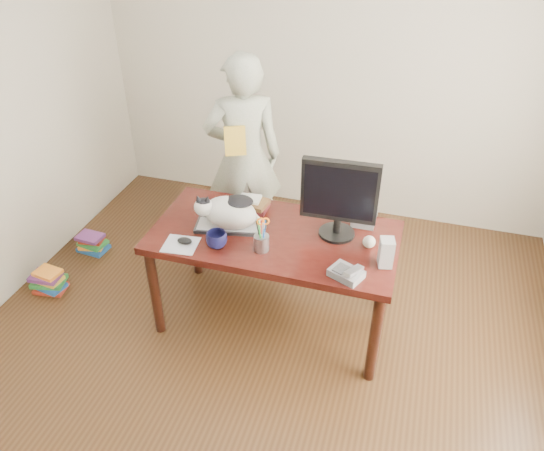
{
  "coord_description": "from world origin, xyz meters",
  "views": [
    {
      "loc": [
        0.79,
        -2.1,
        2.74
      ],
      "look_at": [
        0.0,
        0.55,
        0.85
      ],
      "focal_mm": 35.0,
      "sensor_mm": 36.0,
      "label": 1
    }
  ],
  "objects_px": {
    "phone": "(347,273)",
    "baseball": "(369,242)",
    "mouse": "(185,241)",
    "monitor": "(339,196)",
    "keyboard": "(231,226)",
    "book_pile_b": "(92,243)",
    "book_stack": "(252,204)",
    "book_pile_a": "(49,281)",
    "coffee_mug": "(217,240)",
    "person": "(244,157)",
    "cat": "(228,211)",
    "calculator": "(364,218)",
    "speaker": "(386,252)",
    "desk": "(277,245)",
    "pen_cup": "(262,241)"
  },
  "relations": [
    {
      "from": "phone",
      "to": "person",
      "type": "xyz_separation_m",
      "value": [
        -1.02,
        1.12,
        0.05
      ]
    },
    {
      "from": "coffee_mug",
      "to": "phone",
      "type": "relative_size",
      "value": 0.59
    },
    {
      "from": "desk",
      "to": "monitor",
      "type": "distance_m",
      "value": 0.6
    },
    {
      "from": "mouse",
      "to": "monitor",
      "type": "bearing_deg",
      "value": 15.87
    },
    {
      "from": "monitor",
      "to": "baseball",
      "type": "xyz_separation_m",
      "value": [
        0.22,
        -0.06,
        -0.26
      ]
    },
    {
      "from": "mouse",
      "to": "book_pile_b",
      "type": "xyz_separation_m",
      "value": [
        -1.21,
        0.61,
        -0.7
      ]
    },
    {
      "from": "speaker",
      "to": "calculator",
      "type": "distance_m",
      "value": 0.48
    },
    {
      "from": "cat",
      "to": "speaker",
      "type": "xyz_separation_m",
      "value": [
        1.03,
        -0.09,
        -0.04
      ]
    },
    {
      "from": "keyboard",
      "to": "book_pile_a",
      "type": "height_order",
      "value": "keyboard"
    },
    {
      "from": "phone",
      "to": "book_pile_b",
      "type": "bearing_deg",
      "value": -171.92
    },
    {
      "from": "mouse",
      "to": "calculator",
      "type": "relative_size",
      "value": 0.5
    },
    {
      "from": "cat",
      "to": "desk",
      "type": "bearing_deg",
      "value": 6.78
    },
    {
      "from": "phone",
      "to": "person",
      "type": "height_order",
      "value": "person"
    },
    {
      "from": "cat",
      "to": "mouse",
      "type": "distance_m",
      "value": 0.34
    },
    {
      "from": "book_pile_b",
      "to": "calculator",
      "type": "bearing_deg",
      "value": -0.81
    },
    {
      "from": "keyboard",
      "to": "monitor",
      "type": "relative_size",
      "value": 0.91
    },
    {
      "from": "phone",
      "to": "calculator",
      "type": "distance_m",
      "value": 0.61
    },
    {
      "from": "book_stack",
      "to": "calculator",
      "type": "distance_m",
      "value": 0.78
    },
    {
      "from": "mouse",
      "to": "book_pile_a",
      "type": "xyz_separation_m",
      "value": [
        -1.24,
        0.06,
        -0.69
      ]
    },
    {
      "from": "keyboard",
      "to": "pen_cup",
      "type": "xyz_separation_m",
      "value": [
        0.27,
        -0.17,
        0.05
      ]
    },
    {
      "from": "mouse",
      "to": "coffee_mug",
      "type": "relative_size",
      "value": 0.77
    },
    {
      "from": "speaker",
      "to": "book_pile_a",
      "type": "relative_size",
      "value": 0.68
    },
    {
      "from": "mouse",
      "to": "baseball",
      "type": "height_order",
      "value": "baseball"
    },
    {
      "from": "desk",
      "to": "pen_cup",
      "type": "distance_m",
      "value": 0.34
    },
    {
      "from": "calculator",
      "to": "mouse",
      "type": "bearing_deg",
      "value": -150.36
    },
    {
      "from": "monitor",
      "to": "coffee_mug",
      "type": "xyz_separation_m",
      "value": [
        -0.7,
        -0.33,
        -0.25
      ]
    },
    {
      "from": "phone",
      "to": "baseball",
      "type": "distance_m",
      "value": 0.34
    },
    {
      "from": "pen_cup",
      "to": "baseball",
      "type": "bearing_deg",
      "value": 19.05
    },
    {
      "from": "pen_cup",
      "to": "book_pile_b",
      "type": "height_order",
      "value": "pen_cup"
    },
    {
      "from": "book_pile_a",
      "to": "cat",
      "type": "bearing_deg",
      "value": 7.04
    },
    {
      "from": "cat",
      "to": "monitor",
      "type": "relative_size",
      "value": 0.84
    },
    {
      "from": "keyboard",
      "to": "book_pile_b",
      "type": "bearing_deg",
      "value": 154.32
    },
    {
      "from": "mouse",
      "to": "calculator",
      "type": "distance_m",
      "value": 1.2
    },
    {
      "from": "pen_cup",
      "to": "coffee_mug",
      "type": "height_order",
      "value": "pen_cup"
    },
    {
      "from": "pen_cup",
      "to": "calculator",
      "type": "relative_size",
      "value": 1.17
    },
    {
      "from": "keyboard",
      "to": "cat",
      "type": "height_order",
      "value": "cat"
    },
    {
      "from": "baseball",
      "to": "person",
      "type": "relative_size",
      "value": 0.05
    },
    {
      "from": "monitor",
      "to": "cat",
      "type": "bearing_deg",
      "value": -172.62
    },
    {
      "from": "baseball",
      "to": "person",
      "type": "bearing_deg",
      "value": 144.44
    },
    {
      "from": "monitor",
      "to": "book_stack",
      "type": "relative_size",
      "value": 2.25
    },
    {
      "from": "coffee_mug",
      "to": "book_pile_b",
      "type": "height_order",
      "value": "coffee_mug"
    },
    {
      "from": "baseball",
      "to": "book_pile_a",
      "type": "relative_size",
      "value": 0.29
    },
    {
      "from": "book_pile_a",
      "to": "mouse",
      "type": "bearing_deg",
      "value": -2.98
    },
    {
      "from": "cat",
      "to": "coffee_mug",
      "type": "relative_size",
      "value": 3.42
    },
    {
      "from": "phone",
      "to": "pen_cup",
      "type": "bearing_deg",
      "value": -167.1
    },
    {
      "from": "mouse",
      "to": "coffee_mug",
      "type": "bearing_deg",
      "value": 2.46
    },
    {
      "from": "mouse",
      "to": "calculator",
      "type": "bearing_deg",
      "value": 23.17
    },
    {
      "from": "keyboard",
      "to": "pen_cup",
      "type": "relative_size",
      "value": 2.05
    },
    {
      "from": "coffee_mug",
      "to": "book_pile_b",
      "type": "distance_m",
      "value": 1.7
    },
    {
      "from": "cat",
      "to": "person",
      "type": "distance_m",
      "value": 0.87
    }
  ]
}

